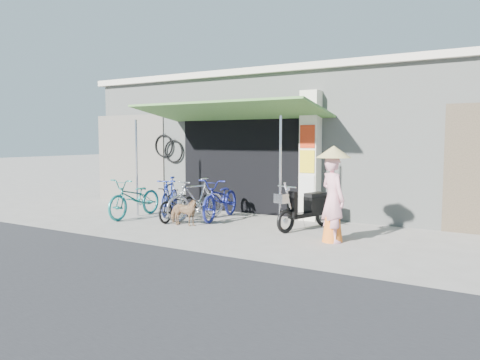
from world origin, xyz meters
The scene contains 14 objects.
ground centered at (0.00, 0.00, 0.00)m, with size 80.00×80.00×0.00m, color gray.
road_strip centered at (0.00, -4.50, 0.01)m, with size 80.00×6.00×0.01m, color #2C2C2E.
bicycle_shop centered at (0.00, 5.09, 1.83)m, with size 12.30×5.30×3.66m.
shop_pillar centered at (0.85, 2.45, 1.50)m, with size 0.42×0.44×3.00m.
awning centered at (-0.90, 1.63, 2.51)m, with size 4.60×1.88×2.72m.
neighbour_left centered at (-5.00, 2.59, 1.30)m, with size 2.60×0.06×2.60m, color #6B665B.
bike_teal centered at (-2.90, 0.58, 0.48)m, with size 0.63×1.81×0.95m, color #1B7B75.
bike_blue centered at (-2.43, 1.30, 0.47)m, with size 0.44×1.57×0.95m, color #203296.
bike_black centered at (-1.76, 0.79, 0.39)m, with size 0.52×1.49×0.78m, color black.
bike_silver centered at (-1.42, 1.04, 0.49)m, with size 0.46×1.64×0.99m, color #ABACB0.
bike_navy centered at (-0.99, 1.44, 0.49)m, with size 0.65×1.86×0.98m, color navy.
street_dog centered at (-1.22, 0.30, 0.30)m, with size 0.33×0.72×0.61m, color tan.
moped centered at (1.23, 1.33, 0.44)m, with size 0.70×1.65×0.96m.
nun centered at (2.12, 0.46, 0.88)m, with size 0.69×0.65×1.77m.
Camera 1 is at (5.05, -7.71, 1.89)m, focal length 35.00 mm.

